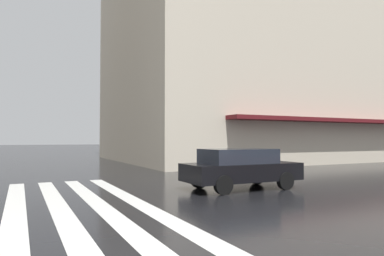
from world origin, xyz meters
name	(u,v)px	position (x,y,z in m)	size (l,w,h in m)	color
zebra_crossing	(62,213)	(4.00, 0.70, 0.00)	(13.00, 4.50, 0.01)	silver
haussmann_block_corner	(259,24)	(20.94, -17.86, 12.28)	(18.08, 25.16, 25.09)	beige
car_black	(241,167)	(5.50, -5.34, 0.76)	(1.85, 4.10, 1.41)	black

